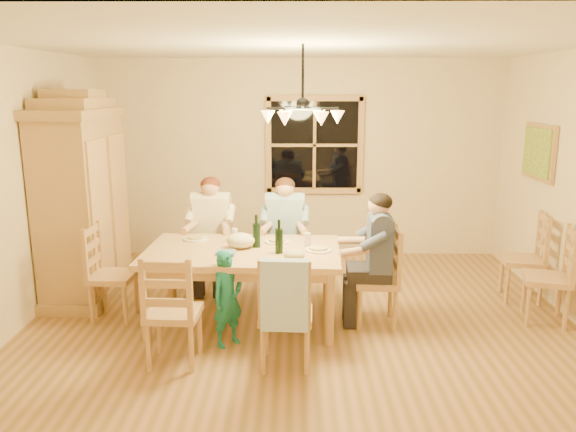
{
  "coord_description": "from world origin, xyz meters",
  "views": [
    {
      "loc": [
        -0.08,
        -5.22,
        2.31
      ],
      "look_at": [
        -0.14,
        0.1,
        1.09
      ],
      "focal_mm": 35.0,
      "sensor_mm": 36.0,
      "label": 1
    }
  ],
  "objects_px": {
    "chair_spare_front": "(545,293)",
    "chair_far_right": "(285,266)",
    "adult_plaid_man": "(285,221)",
    "child": "(228,299)",
    "chair_end_right": "(376,295)",
    "chair_spare_back": "(521,273)",
    "chandelier": "(303,114)",
    "adult_woman": "(211,220)",
    "chair_near_left": "(174,329)",
    "chair_far_left": "(213,265)",
    "wine_bottle_b": "(279,236)",
    "chair_near_right": "(286,332)",
    "chair_end_left": "(114,290)",
    "wine_bottle_a": "(256,231)",
    "dining_table": "(243,259)",
    "armoire": "(83,204)",
    "adult_slate_man": "(378,243)"
  },
  "relations": [
    {
      "from": "chair_spare_front",
      "to": "chair_far_right",
      "type": "bearing_deg",
      "value": 87.01
    },
    {
      "from": "adult_plaid_man",
      "to": "child",
      "type": "relative_size",
      "value": 0.98
    },
    {
      "from": "chair_end_right",
      "to": "chair_spare_back",
      "type": "height_order",
      "value": "same"
    },
    {
      "from": "chandelier",
      "to": "adult_woman",
      "type": "height_order",
      "value": "chandelier"
    },
    {
      "from": "chair_near_left",
      "to": "child",
      "type": "bearing_deg",
      "value": 42.0
    },
    {
      "from": "chair_far_left",
      "to": "adult_plaid_man",
      "type": "xyz_separation_m",
      "value": [
        0.85,
        -0.03,
        0.54
      ]
    },
    {
      "from": "chair_end_right",
      "to": "wine_bottle_b",
      "type": "bearing_deg",
      "value": 96.94
    },
    {
      "from": "chandelier",
      "to": "adult_plaid_man",
      "type": "distance_m",
      "value": 1.59
    },
    {
      "from": "chair_far_right",
      "to": "chair_near_right",
      "type": "relative_size",
      "value": 1.0
    },
    {
      "from": "chair_near_left",
      "to": "adult_plaid_man",
      "type": "distance_m",
      "value": 2.06
    },
    {
      "from": "adult_woman",
      "to": "chair_spare_back",
      "type": "bearing_deg",
      "value": 177.74
    },
    {
      "from": "chair_far_left",
      "to": "chair_end_left",
      "type": "height_order",
      "value": "same"
    },
    {
      "from": "chair_far_right",
      "to": "chair_end_left",
      "type": "height_order",
      "value": "same"
    },
    {
      "from": "chandelier",
      "to": "chair_spare_front",
      "type": "xyz_separation_m",
      "value": [
        2.45,
        0.12,
        -1.77
      ]
    },
    {
      "from": "wine_bottle_a",
      "to": "chair_spare_back",
      "type": "xyz_separation_m",
      "value": [
        2.9,
        0.57,
        -0.62
      ]
    },
    {
      "from": "chair_end_right",
      "to": "child",
      "type": "relative_size",
      "value": 1.11
    },
    {
      "from": "child",
      "to": "chair_spare_front",
      "type": "height_order",
      "value": "chair_spare_front"
    },
    {
      "from": "chair_near_right",
      "to": "chair_far_right",
      "type": "bearing_deg",
      "value": 93.37
    },
    {
      "from": "chandelier",
      "to": "child",
      "type": "bearing_deg",
      "value": -146.98
    },
    {
      "from": "chandelier",
      "to": "chair_far_right",
      "type": "xyz_separation_m",
      "value": [
        -0.18,
        0.98,
        -1.77
      ]
    },
    {
      "from": "dining_table",
      "to": "wine_bottle_a",
      "type": "relative_size",
      "value": 5.91
    },
    {
      "from": "dining_table",
      "to": "chair_far_right",
      "type": "relative_size",
      "value": 1.97
    },
    {
      "from": "armoire",
      "to": "chair_far_right",
      "type": "xyz_separation_m",
      "value": [
        2.24,
        0.12,
        -0.75
      ]
    },
    {
      "from": "wine_bottle_b",
      "to": "armoire",
      "type": "bearing_deg",
      "value": 157.91
    },
    {
      "from": "chair_near_left",
      "to": "adult_woman",
      "type": "distance_m",
      "value": 1.88
    },
    {
      "from": "wine_bottle_b",
      "to": "chair_spare_front",
      "type": "distance_m",
      "value": 2.75
    },
    {
      "from": "chair_far_left",
      "to": "wine_bottle_a",
      "type": "xyz_separation_m",
      "value": [
        0.58,
        -0.84,
        0.62
      ]
    },
    {
      "from": "chandelier",
      "to": "armoire",
      "type": "bearing_deg",
      "value": 160.54
    },
    {
      "from": "chair_near_left",
      "to": "wine_bottle_a",
      "type": "distance_m",
      "value": 1.31
    },
    {
      "from": "armoire",
      "to": "chair_spare_front",
      "type": "distance_m",
      "value": 4.98
    },
    {
      "from": "chair_far_right",
      "to": "adult_woman",
      "type": "distance_m",
      "value": 1.0
    },
    {
      "from": "adult_slate_man",
      "to": "child",
      "type": "bearing_deg",
      "value": 110.99
    },
    {
      "from": "wine_bottle_b",
      "to": "child",
      "type": "distance_m",
      "value": 0.77
    },
    {
      "from": "adult_plaid_man",
      "to": "child",
      "type": "distance_m",
      "value": 1.55
    },
    {
      "from": "chair_far_left",
      "to": "chair_near_right",
      "type": "height_order",
      "value": "same"
    },
    {
      "from": "adult_plaid_man",
      "to": "adult_slate_man",
      "type": "relative_size",
      "value": 1.0
    },
    {
      "from": "armoire",
      "to": "chair_end_right",
      "type": "bearing_deg",
      "value": -14.46
    },
    {
      "from": "chair_near_left",
      "to": "chandelier",
      "type": "bearing_deg",
      "value": 37.98
    },
    {
      "from": "armoire",
      "to": "chair_near_right",
      "type": "height_order",
      "value": "armoire"
    },
    {
      "from": "dining_table",
      "to": "chair_near_left",
      "type": "distance_m",
      "value": 1.08
    },
    {
      "from": "dining_table",
      "to": "chair_spare_back",
      "type": "height_order",
      "value": "chair_spare_back"
    },
    {
      "from": "dining_table",
      "to": "chair_near_left",
      "type": "relative_size",
      "value": 1.97
    },
    {
      "from": "adult_plaid_man",
      "to": "child",
      "type": "xyz_separation_m",
      "value": [
        -0.5,
        -1.42,
        -0.39
      ]
    },
    {
      "from": "chair_spare_back",
      "to": "adult_plaid_man",
      "type": "bearing_deg",
      "value": 95.1
    },
    {
      "from": "dining_table",
      "to": "adult_plaid_man",
      "type": "distance_m",
      "value": 0.99
    },
    {
      "from": "chair_near_left",
      "to": "chair_near_right",
      "type": "bearing_deg",
      "value": -0.0
    },
    {
      "from": "chandelier",
      "to": "chair_far_right",
      "type": "bearing_deg",
      "value": 100.36
    },
    {
      "from": "chair_far_left",
      "to": "adult_woman",
      "type": "height_order",
      "value": "adult_woman"
    },
    {
      "from": "dining_table",
      "to": "adult_plaid_man",
      "type": "relative_size",
      "value": 2.23
    },
    {
      "from": "wine_bottle_b",
      "to": "chair_far_right",
      "type": "bearing_deg",
      "value": 87.69
    }
  ]
}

